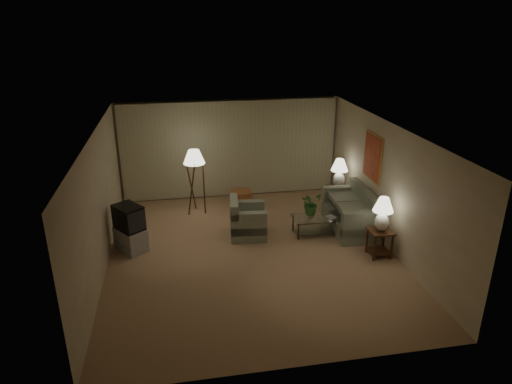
% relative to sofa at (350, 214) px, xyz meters
% --- Properties ---
extents(ground, '(7.00, 7.00, 0.00)m').
position_rel_sofa_xyz_m(ground, '(-2.50, -0.74, -0.39)').
color(ground, tan).
rests_on(ground, ground).
extents(room_shell, '(6.04, 7.02, 2.72)m').
position_rel_sofa_xyz_m(room_shell, '(-2.48, 0.77, 1.36)').
color(room_shell, beige).
rests_on(room_shell, ground).
extents(sofa, '(1.86, 1.06, 0.79)m').
position_rel_sofa_xyz_m(sofa, '(0.00, 0.00, 0.00)').
color(sofa, gray).
rests_on(sofa, ground).
extents(armchair, '(1.02, 0.98, 0.72)m').
position_rel_sofa_xyz_m(armchair, '(-2.43, 0.08, -0.03)').
color(armchair, gray).
rests_on(armchair, ground).
extents(side_table_near, '(0.48, 0.48, 0.60)m').
position_rel_sofa_xyz_m(side_table_near, '(0.15, -1.35, 0.01)').
color(side_table_near, '#32190D').
rests_on(side_table_near, ground).
extents(side_table_far, '(0.52, 0.43, 0.60)m').
position_rel_sofa_xyz_m(side_table_far, '(0.15, 1.25, 0.01)').
color(side_table_far, '#32190D').
rests_on(side_table_far, ground).
extents(table_lamp_near, '(0.43, 0.43, 0.74)m').
position_rel_sofa_xyz_m(table_lamp_near, '(0.15, -1.35, 0.64)').
color(table_lamp_near, white).
rests_on(table_lamp_near, side_table_near).
extents(table_lamp_far, '(0.44, 0.44, 0.76)m').
position_rel_sofa_xyz_m(table_lamp_far, '(0.15, 1.25, 0.66)').
color(table_lamp_far, white).
rests_on(table_lamp_far, side_table_far).
extents(coffee_table, '(1.13, 0.62, 0.41)m').
position_rel_sofa_xyz_m(coffee_table, '(-0.84, -0.10, -0.12)').
color(coffee_table, silver).
rests_on(coffee_table, ground).
extents(tv_cabinet, '(1.14, 1.12, 0.50)m').
position_rel_sofa_xyz_m(tv_cabinet, '(-5.05, -0.13, -0.14)').
color(tv_cabinet, '#ACACAF').
rests_on(tv_cabinet, ground).
extents(crt_tv, '(1.05, 1.04, 0.53)m').
position_rel_sofa_xyz_m(crt_tv, '(-5.05, -0.13, 0.37)').
color(crt_tv, black).
rests_on(crt_tv, tv_cabinet).
extents(floor_lamp, '(0.54, 0.54, 1.68)m').
position_rel_sofa_xyz_m(floor_lamp, '(-3.53, 1.63, 0.48)').
color(floor_lamp, '#32190D').
rests_on(floor_lamp, ground).
extents(ottoman, '(0.76, 0.76, 0.39)m').
position_rel_sofa_xyz_m(ottoman, '(-2.31, 1.94, -0.20)').
color(ottoman, '#A66138').
rests_on(ottoman, ground).
extents(vase, '(0.16, 0.16, 0.16)m').
position_rel_sofa_xyz_m(vase, '(-0.99, -0.10, 0.10)').
color(vase, silver).
rests_on(vase, coffee_table).
extents(flowers, '(0.61, 0.58, 0.54)m').
position_rel_sofa_xyz_m(flowers, '(-0.99, -0.10, 0.46)').
color(flowers, '#377132').
rests_on(flowers, vase).
extents(book, '(0.25, 0.29, 0.02)m').
position_rel_sofa_xyz_m(book, '(-0.59, -0.20, 0.03)').
color(book, olive).
rests_on(book, coffee_table).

